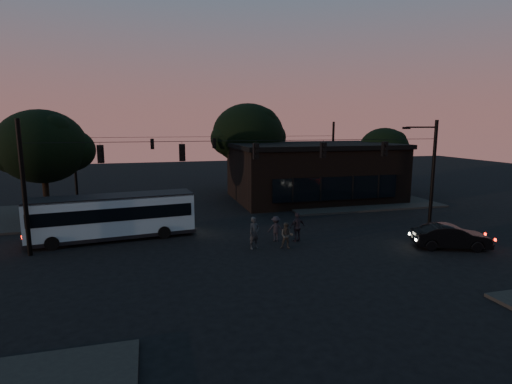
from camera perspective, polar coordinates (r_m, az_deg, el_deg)
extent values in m
plane|color=black|center=(22.02, 2.76, -9.41)|extent=(120.00, 120.00, 0.00)
cube|color=black|center=(39.15, 13.24, -1.12)|extent=(14.00, 10.00, 0.15)
cube|color=black|center=(35.35, -27.19, -3.07)|extent=(14.00, 10.00, 0.15)
cube|color=black|center=(39.27, 8.13, 2.66)|extent=(15.00, 10.00, 5.00)
cube|color=black|center=(39.04, 8.22, 6.59)|extent=(15.40, 10.40, 0.40)
cube|color=black|center=(34.76, 11.43, 0.51)|extent=(11.50, 0.18, 2.00)
cylinder|color=black|center=(43.39, -1.12, 2.73)|extent=(0.44, 0.44, 4.00)
ellipsoid|color=black|center=(43.10, -1.14, 8.29)|extent=(7.60, 7.60, 6.46)
cylinder|color=black|center=(45.37, 17.60, 1.95)|extent=(0.44, 0.44, 3.00)
ellipsoid|color=black|center=(45.09, 17.80, 5.92)|extent=(5.20, 5.20, 4.42)
cylinder|color=black|center=(34.08, -27.75, -0.59)|extent=(0.44, 0.44, 3.60)
ellipsoid|color=black|center=(33.69, -28.25, 5.75)|extent=(6.40, 6.40, 5.44)
cylinder|color=black|center=(24.92, -30.24, 0.40)|extent=(0.24, 0.24, 7.50)
cylinder|color=black|center=(30.92, 23.96, 2.42)|extent=(0.24, 0.24, 7.50)
cylinder|color=black|center=(24.68, 0.00, 7.35)|extent=(26.00, 0.03, 0.03)
cube|color=black|center=(23.99, -21.32, 5.08)|extent=(0.34, 0.30, 1.00)
cube|color=black|center=(23.93, -10.51, 5.56)|extent=(0.34, 0.30, 1.00)
cube|color=black|center=(24.71, 0.00, 5.84)|extent=(0.34, 0.30, 1.00)
cube|color=black|center=(26.25, 9.58, 5.93)|extent=(0.34, 0.30, 1.00)
cube|color=black|center=(28.42, 17.89, 5.87)|extent=(0.34, 0.30, 1.00)
cylinder|color=black|center=(40.48, -24.48, 3.88)|extent=(0.24, 0.24, 7.50)
cylinder|color=black|center=(44.43, 10.89, 4.99)|extent=(0.24, 0.24, 7.50)
cylinder|color=black|center=(40.34, -6.01, 7.87)|extent=(26.00, 0.03, 0.03)
cube|color=black|center=(39.84, -14.60, 6.66)|extent=(0.34, 0.30, 1.00)
cube|color=black|center=(40.36, -6.00, 6.94)|extent=(0.34, 0.30, 1.00)
cube|color=black|center=(41.74, 2.22, 7.07)|extent=(0.34, 0.30, 1.00)
cube|color=#97B4C1|center=(26.70, -19.73, -3.09)|extent=(10.05, 3.38, 2.33)
cube|color=black|center=(26.65, -19.76, -2.62)|extent=(9.67, 3.37, 0.81)
cube|color=black|center=(26.48, -19.88, -0.62)|extent=(10.05, 3.38, 0.13)
cube|color=black|center=(26.99, -19.58, -5.69)|extent=(10.16, 3.45, 0.22)
cylinder|color=black|center=(26.01, -27.14, -6.56)|extent=(0.83, 0.32, 0.81)
cylinder|color=black|center=(28.16, -26.75, -5.35)|extent=(0.83, 0.32, 0.81)
cylinder|color=black|center=(26.14, -12.97, -5.65)|extent=(0.83, 0.32, 0.81)
cylinder|color=black|center=(28.29, -13.69, -4.52)|extent=(0.83, 0.32, 0.81)
imported|color=black|center=(26.07, 26.08, -5.76)|extent=(4.51, 2.88, 1.40)
imported|color=#202428|center=(23.35, -0.25, -5.85)|extent=(0.81, 0.68, 1.89)
imported|color=#2B2B27|center=(23.46, 4.41, -6.22)|extent=(0.93, 0.84, 1.57)
imported|color=black|center=(24.89, 5.92, -4.99)|extent=(1.16, 0.71, 1.84)
imported|color=black|center=(24.93, 2.85, -5.24)|extent=(1.12, 0.80, 1.58)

